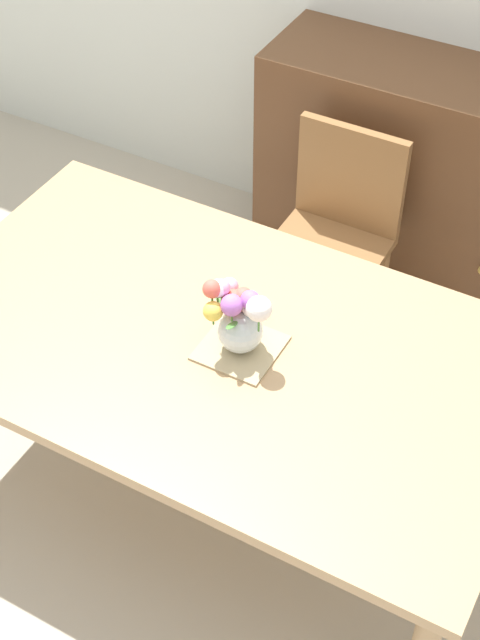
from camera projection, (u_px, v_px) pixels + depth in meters
The scene contains 6 objects.
ground_plane at pixel (223, 484), 3.26m from camera, with size 12.00×12.00×0.00m, color #B7AD99.
dining_table at pixel (221, 357), 2.80m from camera, with size 1.88×1.10×0.73m.
chair_far at pixel (335, 229), 3.46m from camera, with size 0.42×0.42×0.90m.
dresser at pixel (434, 189), 3.67m from camera, with size 1.40×0.47×1.00m.
placemat at pixel (240, 348), 2.73m from camera, with size 0.23×0.23×0.01m, color tan.
flower_vase at pixel (238, 316), 2.64m from camera, with size 0.21×0.21×0.25m.
Camera 1 is at (0.98, -1.66, 2.70)m, focal length 51.85 mm.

